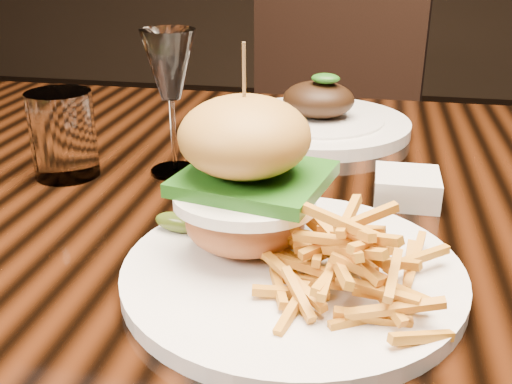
% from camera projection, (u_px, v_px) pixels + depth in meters
% --- Properties ---
extents(dining_table, '(1.60, 0.90, 0.75)m').
position_uv_depth(dining_table, '(306.00, 254.00, 0.71)').
color(dining_table, black).
rests_on(dining_table, ground).
extents(burger_plate, '(0.29, 0.29, 0.20)m').
position_uv_depth(burger_plate, '(288.00, 225.00, 0.50)').
color(burger_plate, silver).
rests_on(burger_plate, dining_table).
extents(ramekin, '(0.08, 0.08, 0.03)m').
position_uv_depth(ramekin, '(407.00, 187.00, 0.66)').
color(ramekin, silver).
rests_on(ramekin, dining_table).
extents(wine_glass, '(0.06, 0.06, 0.18)m').
position_uv_depth(wine_glass, '(170.00, 70.00, 0.70)').
color(wine_glass, white).
rests_on(wine_glass, dining_table).
extents(water_tumbler, '(0.08, 0.08, 0.10)m').
position_uv_depth(water_tumbler, '(63.00, 135.00, 0.72)').
color(water_tumbler, white).
rests_on(water_tumbler, dining_table).
extents(far_dish, '(0.28, 0.28, 0.09)m').
position_uv_depth(far_dish, '(318.00, 120.00, 0.90)').
color(far_dish, silver).
rests_on(far_dish, dining_table).
extents(chair_far, '(0.53, 0.54, 0.95)m').
position_uv_depth(chair_far, '(322.00, 133.00, 1.58)').
color(chair_far, black).
rests_on(chair_far, ground).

